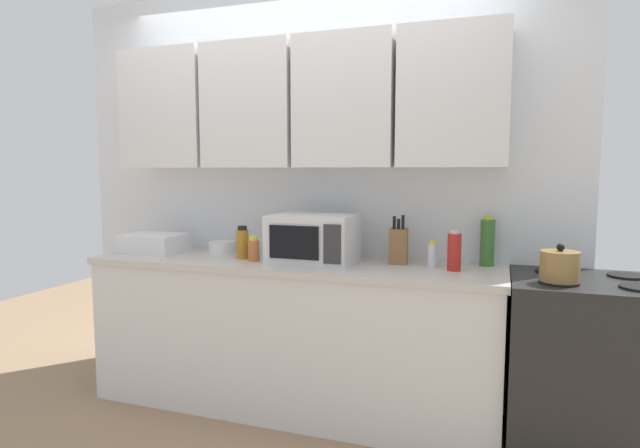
{
  "coord_description": "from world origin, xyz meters",
  "views": [
    {
      "loc": [
        1.16,
        -3.11,
        1.43
      ],
      "look_at": [
        0.17,
        -0.25,
        1.12
      ],
      "focal_mm": 29.12,
      "sensor_mm": 36.0,
      "label": 1
    }
  ],
  "objects": [
    {
      "name": "bottle_amber_vinegar",
      "position": [
        -0.31,
        -0.32,
        0.99
      ],
      "size": [
        0.07,
        0.07,
        0.2
      ],
      "color": "#AD701E",
      "rests_on": "counter_run"
    },
    {
      "name": "bowl_ceramic_small",
      "position": [
        -0.53,
        -0.18,
        0.94
      ],
      "size": [
        0.18,
        0.18,
        0.08
      ],
      "primitive_type": "cylinder",
      "color": "silver",
      "rests_on": "counter_run"
    },
    {
      "name": "knife_block",
      "position": [
        0.62,
        -0.17,
        1.0
      ],
      "size": [
        0.11,
        0.13,
        0.28
      ],
      "color": "brown",
      "rests_on": "counter_run"
    },
    {
      "name": "bottle_spice_jar",
      "position": [
        -0.21,
        -0.38,
        0.97
      ],
      "size": [
        0.07,
        0.07,
        0.15
      ],
      "color": "#BC6638",
      "rests_on": "counter_run"
    },
    {
      "name": "bottle_green_oil",
      "position": [
        1.1,
        -0.08,
        1.03
      ],
      "size": [
        0.08,
        0.08,
        0.28
      ],
      "color": "#386B2D",
      "rests_on": "counter_run"
    },
    {
      "name": "bottle_red_sauce",
      "position": [
        0.94,
        -0.29,
        1.0
      ],
      "size": [
        0.07,
        0.07,
        0.22
      ],
      "color": "red",
      "rests_on": "counter_run"
    },
    {
      "name": "bottle_clear_tall",
      "position": [
        0.82,
        -0.22,
        0.97
      ],
      "size": [
        0.06,
        0.06,
        0.14
      ],
      "color": "silver",
      "rests_on": "counter_run"
    },
    {
      "name": "wall_back_with_cabinets",
      "position": [
        0.0,
        -0.07,
        1.58
      ],
      "size": [
        3.31,
        0.38,
        2.6
      ],
      "color": "white",
      "rests_on": "ground_plane"
    },
    {
      "name": "kettle",
      "position": [
        1.44,
        -0.46,
        0.98
      ],
      "size": [
        0.18,
        0.18,
        0.18
      ],
      "color": "olive",
      "rests_on": "stove_range"
    },
    {
      "name": "counter_run",
      "position": [
        0.0,
        -0.3,
        0.45
      ],
      "size": [
        2.44,
        0.63,
        0.9
      ],
      "color": "silver",
      "rests_on": "ground_plane"
    },
    {
      "name": "dish_rack",
      "position": [
        -0.97,
        -0.3,
        0.96
      ],
      "size": [
        0.38,
        0.3,
        0.12
      ],
      "primitive_type": "cube",
      "color": "silver",
      "rests_on": "counter_run"
    },
    {
      "name": "stove_range",
      "position": [
        1.61,
        -0.32,
        0.45
      ],
      "size": [
        0.76,
        0.64,
        0.91
      ],
      "color": "black",
      "rests_on": "ground_plane"
    },
    {
      "name": "microwave",
      "position": [
        0.15,
        -0.31,
        1.04
      ],
      "size": [
        0.48,
        0.37,
        0.28
      ],
      "color": "silver",
      "rests_on": "counter_run"
    }
  ]
}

